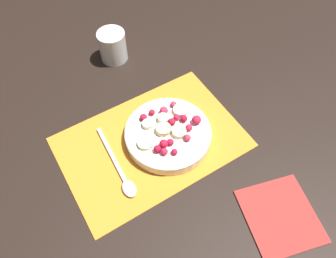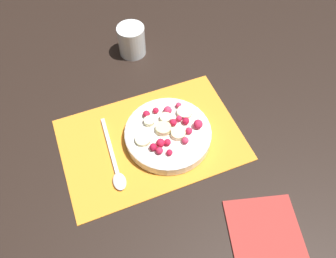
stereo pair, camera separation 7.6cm
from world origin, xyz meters
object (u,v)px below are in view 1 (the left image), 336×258
(fruit_bowl, at_px, (168,133))
(drinking_glass, at_px, (113,46))
(napkin, at_px, (281,216))
(spoon, at_px, (122,175))

(fruit_bowl, relative_size, drinking_glass, 2.35)
(fruit_bowl, distance_m, napkin, 0.30)
(fruit_bowl, xyz_separation_m, spoon, (-0.14, -0.03, -0.02))
(fruit_bowl, height_order, drinking_glass, drinking_glass)
(fruit_bowl, relative_size, spoon, 1.01)
(fruit_bowl, height_order, spoon, fruit_bowl)
(drinking_glass, distance_m, napkin, 0.62)
(fruit_bowl, xyz_separation_m, drinking_glass, (0.02, 0.32, 0.02))
(napkin, bearing_deg, drinking_glass, 97.76)
(napkin, bearing_deg, spoon, 133.29)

